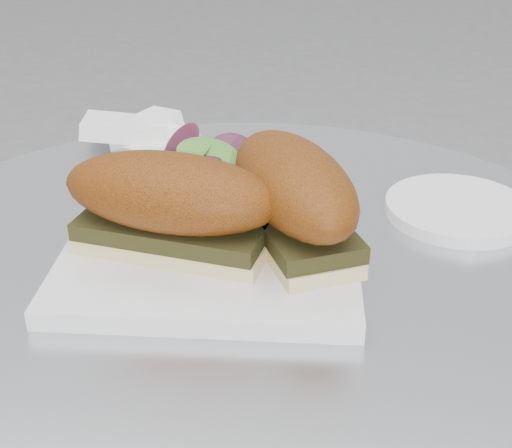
{
  "coord_description": "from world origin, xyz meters",
  "views": [
    {
      "loc": [
        0.08,
        -0.47,
        1.04
      ],
      "look_at": [
        0.01,
        0.02,
        0.77
      ],
      "focal_mm": 50.0,
      "sensor_mm": 36.0,
      "label": 1
    }
  ],
  "objects": [
    {
      "name": "plate",
      "position": [
        -0.03,
        0.03,
        0.74
      ],
      "size": [
        0.25,
        0.25,
        0.02
      ],
      "primitive_type": "cube",
      "rotation": [
        0.0,
        0.0,
        0.08
      ],
      "color": "white",
      "rests_on": "table"
    },
    {
      "name": "sandwich_left",
      "position": [
        -0.06,
        0.01,
        0.79
      ],
      "size": [
        0.19,
        0.1,
        0.08
      ],
      "rotation": [
        0.0,
        0.0,
        -0.15
      ],
      "color": "beige",
      "rests_on": "plate"
    },
    {
      "name": "sandwich_right",
      "position": [
        0.04,
        0.04,
        0.79
      ],
      "size": [
        0.15,
        0.2,
        0.08
      ],
      "rotation": [
        0.0,
        0.0,
        -1.11
      ],
      "color": "beige",
      "rests_on": "plate"
    },
    {
      "name": "salad",
      "position": [
        -0.06,
        0.1,
        0.77
      ],
      "size": [
        0.12,
        0.12,
        0.05
      ],
      "primitive_type": null,
      "color": "#5A9631",
      "rests_on": "plate"
    },
    {
      "name": "napkin",
      "position": [
        -0.15,
        0.24,
        0.74
      ],
      "size": [
        0.13,
        0.13,
        0.02
      ],
      "primitive_type": null,
      "rotation": [
        0.0,
        0.0,
        -0.06
      ],
      "color": "white",
      "rests_on": "table"
    },
    {
      "name": "saucer",
      "position": [
        0.18,
        0.13,
        0.74
      ],
      "size": [
        0.13,
        0.13,
        0.01
      ],
      "primitive_type": "cylinder",
      "color": "white",
      "rests_on": "table"
    }
  ]
}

